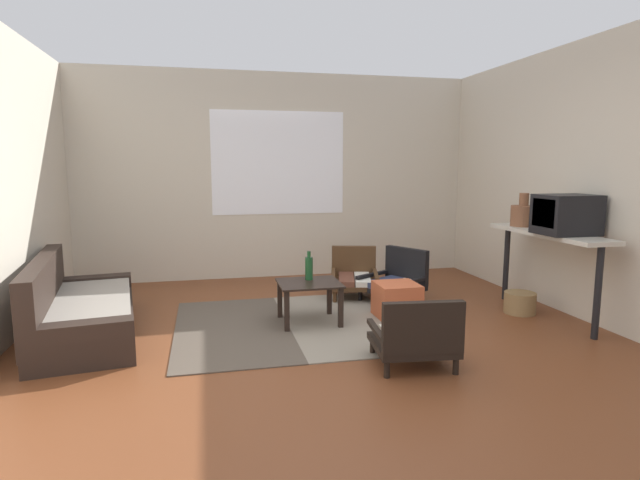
% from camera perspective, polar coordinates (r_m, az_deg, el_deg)
% --- Properties ---
extents(ground_plane, '(7.80, 7.80, 0.00)m').
position_cam_1_polar(ground_plane, '(4.18, 1.62, -12.67)').
color(ground_plane, brown).
extents(far_wall_with_window, '(5.60, 0.13, 2.70)m').
position_cam_1_polar(far_wall_with_window, '(6.91, -4.70, 7.10)').
color(far_wall_with_window, beige).
rests_on(far_wall_with_window, ground).
extents(side_wall_right, '(0.12, 6.60, 2.70)m').
position_cam_1_polar(side_wall_right, '(5.47, 29.08, 5.74)').
color(side_wall_right, beige).
rests_on(side_wall_right, ground).
extents(area_rug, '(2.07, 1.99, 0.01)m').
position_cam_1_polar(area_rug, '(4.90, -3.62, -9.43)').
color(area_rug, '#4C4238').
rests_on(area_rug, ground).
extents(couch, '(1.04, 1.96, 0.70)m').
position_cam_1_polar(couch, '(5.03, -25.39, -7.25)').
color(couch, black).
rests_on(couch, ground).
extents(coffee_table, '(0.58, 0.52, 0.40)m').
position_cam_1_polar(coffee_table, '(4.87, -1.21, -5.65)').
color(coffee_table, black).
rests_on(coffee_table, ground).
extents(armchair_by_window, '(0.67, 0.75, 0.55)m').
position_cam_1_polar(armchair_by_window, '(5.94, 3.83, -3.94)').
color(armchair_by_window, '#472D19').
rests_on(armchair_by_window, ground).
extents(armchair_striped_foreground, '(0.65, 0.62, 0.55)m').
position_cam_1_polar(armchair_striped_foreground, '(3.92, 10.64, -10.59)').
color(armchair_striped_foreground, black).
rests_on(armchair_striped_foreground, ground).
extents(armchair_corner, '(0.78, 0.78, 0.57)m').
position_cam_1_polar(armchair_corner, '(5.77, 8.54, -4.31)').
color(armchair_corner, black).
rests_on(armchair_corner, ground).
extents(ottoman_orange, '(0.41, 0.41, 0.35)m').
position_cam_1_polar(ottoman_orange, '(5.13, 8.57, -6.72)').
color(ottoman_orange, '#BC5633').
rests_on(ottoman_orange, ground).
extents(console_shelf, '(0.38, 1.49, 0.86)m').
position_cam_1_polar(console_shelf, '(5.48, 24.15, -0.23)').
color(console_shelf, beige).
rests_on(console_shelf, ground).
extents(crt_television, '(0.50, 0.41, 0.37)m').
position_cam_1_polar(crt_television, '(5.26, 25.81, 2.58)').
color(crt_television, black).
rests_on(crt_television, console_shelf).
extents(clay_vase, '(0.25, 0.25, 0.35)m').
position_cam_1_polar(clay_vase, '(5.80, 21.75, 2.66)').
color(clay_vase, brown).
rests_on(clay_vase, console_shelf).
extents(glass_bottle, '(0.08, 0.08, 0.28)m').
position_cam_1_polar(glass_bottle, '(4.94, -1.24, -3.12)').
color(glass_bottle, '#194723').
rests_on(glass_bottle, coffee_table).
extents(wicker_basket, '(0.31, 0.31, 0.22)m').
position_cam_1_polar(wicker_basket, '(5.63, 21.43, -6.55)').
color(wicker_basket, olive).
rests_on(wicker_basket, ground).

